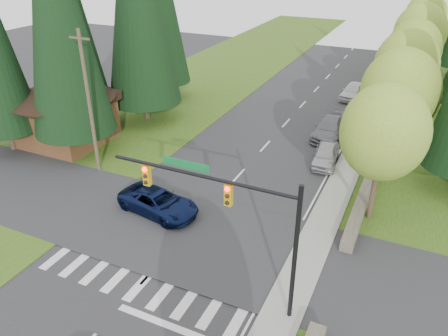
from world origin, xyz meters
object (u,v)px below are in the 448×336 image
Objects in this scene: suv_navy at (159,202)px; parked_car_b at (329,128)px; parked_car_e at (382,67)px; parked_car_c at (362,103)px; parked_car_d at (353,91)px; parked_car_a at (326,155)px.

parked_car_b is (6.79, 15.86, 0.06)m from suv_navy.
parked_car_c is at bearing -82.59° from parked_car_e.
suv_navy is at bearing -98.33° from parked_car_d.
suv_navy is 27.66m from parked_car_d.
parked_car_e is (0.48, 27.44, 0.04)m from parked_car_a.
parked_car_e reaches higher than suv_navy.
parked_car_c is (0.48, 13.05, -0.09)m from parked_car_a.
parked_car_d is 0.89× the size of parked_car_e.
parked_car_d is (0.00, 10.95, 0.03)m from parked_car_b.
parked_car_b is at bearing -84.12° from parked_car_d.
parked_car_a is 0.90× the size of parked_car_d.
parked_car_a is at bearing -85.60° from parked_car_c.
parked_car_c is at bearing 82.18° from parked_car_a.
parked_car_e is (1.40, 22.38, -0.01)m from parked_car_b.
parked_car_a is 13.06m from parked_car_c.
parked_car_a is (7.71, 10.80, 0.01)m from suv_navy.
parked_car_a is at bearing -80.15° from parked_car_b.
parked_car_e is at bearing -2.42° from suv_navy.
parked_car_e is (8.19, 38.24, 0.05)m from suv_navy.
suv_navy is 25.22m from parked_car_c.
parked_car_d is (-0.92, 16.01, 0.08)m from parked_car_a.
parked_car_b is (-0.92, 5.06, 0.05)m from parked_car_a.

